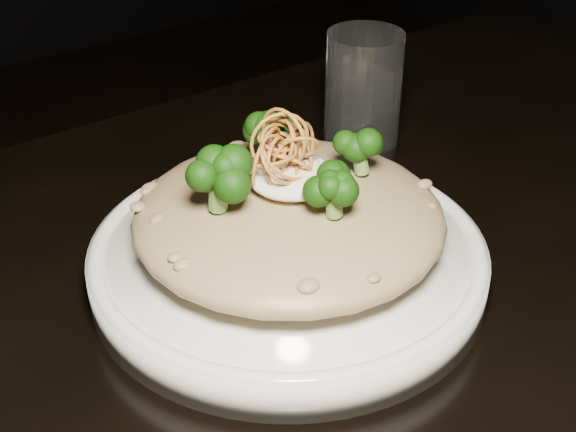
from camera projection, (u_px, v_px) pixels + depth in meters
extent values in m
cube|color=black|center=(425.00, 307.00, 0.60)|extent=(1.10, 0.80, 0.04)
cylinder|color=black|center=(474.00, 271.00, 1.27)|extent=(0.05, 0.05, 0.71)
cylinder|color=white|center=(288.00, 261.00, 0.59)|extent=(0.29, 0.29, 0.03)
ellipsoid|color=brown|center=(289.00, 216.00, 0.57)|extent=(0.22, 0.22, 0.05)
ellipsoid|color=silver|center=(292.00, 177.00, 0.55)|extent=(0.06, 0.06, 0.02)
cylinder|color=silver|center=(363.00, 98.00, 0.73)|extent=(0.08, 0.08, 0.12)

